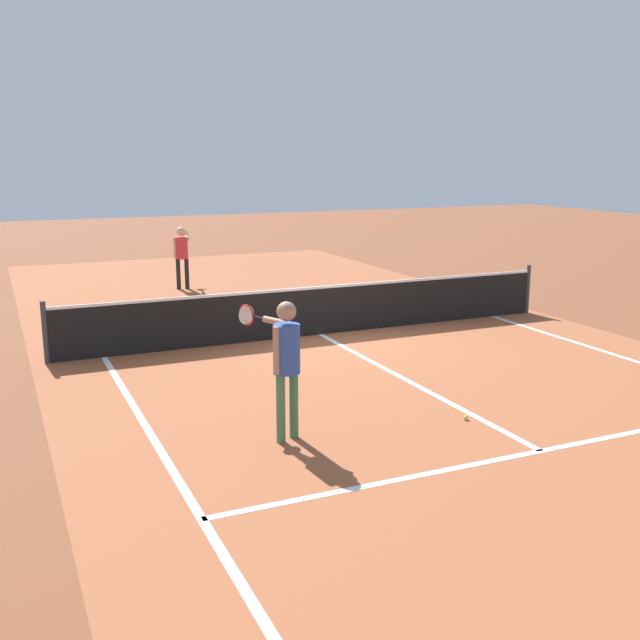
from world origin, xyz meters
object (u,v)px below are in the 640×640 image
object	(u,v)px
player_near	(285,354)
tennis_ball_mid_court	(466,418)
net	(320,310)
player_far	(182,251)

from	to	relation	value
player_near	tennis_ball_mid_court	distance (m)	2.66
player_near	tennis_ball_mid_court	xyz separation A→B (m)	(2.42, -0.34, -1.05)
player_near	tennis_ball_mid_court	world-z (taller)	player_near
net	tennis_ball_mid_court	size ratio (longest dim) A/B	153.98
player_near	tennis_ball_mid_court	size ratio (longest dim) A/B	26.31
player_near	player_far	distance (m)	11.01
player_far	tennis_ball_mid_court	distance (m)	11.36
tennis_ball_mid_court	player_near	bearing A→B (deg)	171.93
player_far	tennis_ball_mid_court	size ratio (longest dim) A/B	24.62
net	player_far	bearing A→B (deg)	101.21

